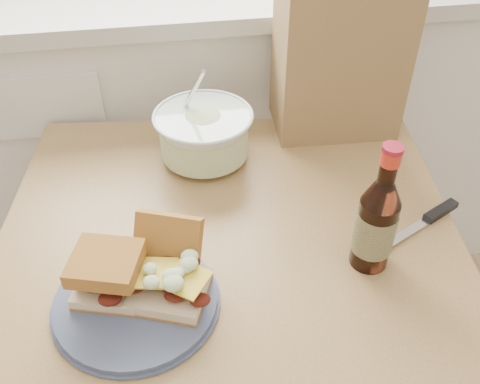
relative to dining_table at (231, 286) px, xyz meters
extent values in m
cube|color=silver|center=(-0.01, 0.80, -0.16)|extent=(2.40, 0.60, 0.90)
cube|color=#A8884F|center=(0.00, 0.00, 0.09)|extent=(0.96, 0.96, 0.04)
cube|color=#A8884F|center=(-0.33, 0.43, -0.27)|extent=(0.06, 0.06, 0.68)
cube|color=#A8884F|center=(0.43, 0.33, -0.27)|extent=(0.06, 0.06, 0.68)
cylinder|color=#45506F|center=(-0.17, -0.10, 0.11)|extent=(0.26, 0.26, 0.02)
cube|color=beige|center=(-0.21, -0.08, 0.13)|extent=(0.13, 0.12, 0.02)
cube|color=yellow|center=(-0.21, -0.08, 0.17)|extent=(0.08, 0.08, 0.00)
cube|color=#A26B2A|center=(-0.21, -0.08, 0.19)|extent=(0.13, 0.12, 0.03)
cube|color=beige|center=(-0.11, -0.10, 0.13)|extent=(0.15, 0.14, 0.02)
cube|color=yellow|center=(-0.11, -0.10, 0.17)|extent=(0.09, 0.09, 0.00)
cube|color=#A26B2A|center=(-0.11, -0.03, 0.17)|extent=(0.13, 0.11, 0.10)
cone|color=white|center=(-0.01, 0.28, 0.16)|extent=(0.20, 0.20, 0.11)
cylinder|color=silver|center=(-0.01, 0.28, 0.15)|extent=(0.19, 0.19, 0.07)
torus|color=white|center=(-0.01, 0.28, 0.21)|extent=(0.21, 0.21, 0.01)
cylinder|color=silver|center=(-0.03, 0.31, 0.25)|extent=(0.06, 0.07, 0.14)
cylinder|color=black|center=(0.24, -0.07, 0.17)|extent=(0.07, 0.07, 0.14)
cone|color=black|center=(0.24, -0.07, 0.26)|extent=(0.07, 0.07, 0.04)
cylinder|color=black|center=(0.24, -0.07, 0.32)|extent=(0.03, 0.03, 0.06)
cylinder|color=red|center=(0.24, -0.07, 0.33)|extent=(0.03, 0.03, 0.02)
cylinder|color=#A21D33|center=(0.24, -0.07, 0.35)|extent=(0.03, 0.03, 0.01)
cylinder|color=#323D1E|center=(0.24, -0.07, 0.18)|extent=(0.07, 0.07, 0.08)
cube|color=silver|center=(0.33, -0.02, 0.11)|extent=(0.14, 0.08, 0.00)
cube|color=black|center=(0.42, 0.02, 0.11)|extent=(0.08, 0.05, 0.01)
cube|color=#967849|center=(0.30, 0.37, 0.28)|extent=(0.28, 0.19, 0.35)
camera|label=1|loc=(-0.09, -0.67, 0.81)|focal=40.00mm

